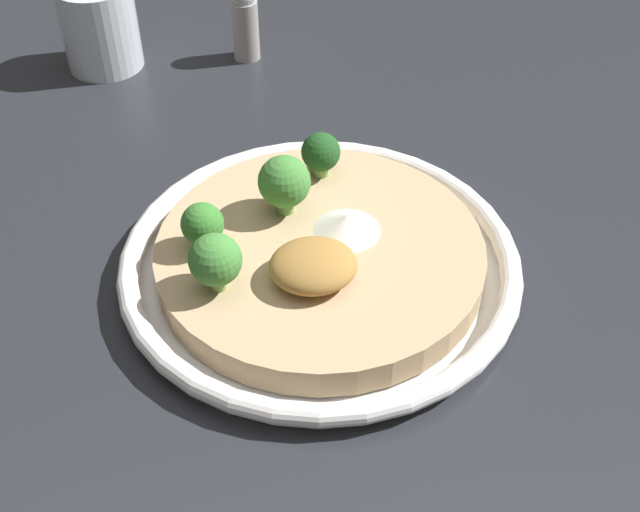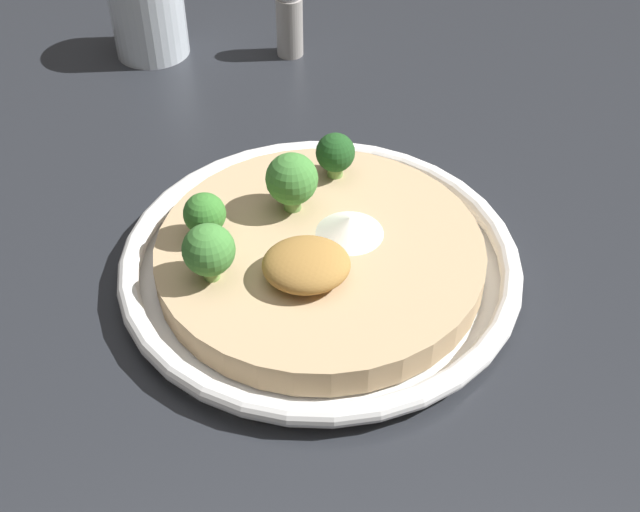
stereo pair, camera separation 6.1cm
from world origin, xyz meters
name	(u,v)px [view 2 (the right image)]	position (x,y,z in m)	size (l,w,h in m)	color
ground_plane	(320,273)	(0.00, 0.00, 0.00)	(6.00, 6.00, 0.00)	#23262B
risotto_bowl	(320,260)	(0.00, 0.00, 0.01)	(0.31, 0.31, 0.03)	white
cheese_sprinkle	(350,225)	(-0.02, -0.01, 0.04)	(0.05, 0.05, 0.02)	white
crispy_onion_garnish	(306,265)	(0.01, 0.03, 0.04)	(0.06, 0.06, 0.02)	#A37538
broccoli_front	(292,180)	(0.02, -0.04, 0.06)	(0.04, 0.04, 0.05)	#668E47
broccoli_back_right	(209,251)	(0.08, 0.03, 0.06)	(0.04, 0.04, 0.05)	#759E4C
broccoli_front_left	(335,154)	(-0.02, -0.09, 0.05)	(0.03, 0.03, 0.04)	#759E4C
broccoli_front_right	(205,215)	(0.08, -0.01, 0.05)	(0.03, 0.03, 0.04)	#668E47
drinking_glass	(148,14)	(0.16, -0.36, 0.04)	(0.08, 0.08, 0.09)	silver
pepper_shaker	(289,19)	(0.01, -0.35, 0.04)	(0.03, 0.03, 0.08)	#9E9993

